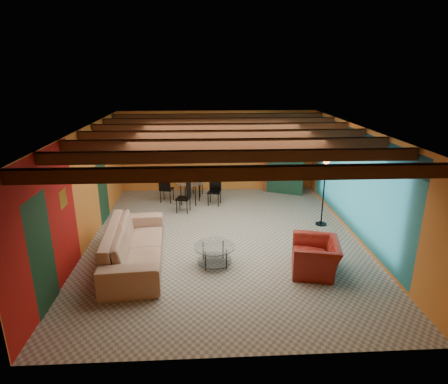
{
  "coord_description": "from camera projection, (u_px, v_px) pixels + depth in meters",
  "views": [
    {
      "loc": [
        -0.48,
        -8.4,
        3.98
      ],
      "look_at": [
        0.0,
        0.2,
        1.15
      ],
      "focal_mm": 29.99,
      "sensor_mm": 36.0,
      "label": 1
    }
  ],
  "objects": [
    {
      "name": "room",
      "position": [
        224.0,
        143.0,
        8.6
      ],
      "size": [
        6.52,
        8.01,
        2.71
      ],
      "color": "gray",
      "rests_on": "ground"
    },
    {
      "name": "sofa",
      "position": [
        135.0,
        245.0,
        7.97
      ],
      "size": [
        1.36,
        2.99,
        0.85
      ],
      "primitive_type": "imported",
      "rotation": [
        0.0,
        0.0,
        1.65
      ],
      "color": "#A07C67",
      "rests_on": "ground"
    },
    {
      "name": "armchair",
      "position": [
        315.0,
        256.0,
        7.64
      ],
      "size": [
        1.12,
        1.22,
        0.69
      ],
      "primitive_type": "imported",
      "rotation": [
        0.0,
        0.0,
        -1.78
      ],
      "color": "maroon",
      "rests_on": "ground"
    },
    {
      "name": "coffee_table",
      "position": [
        215.0,
        255.0,
        7.95
      ],
      "size": [
        0.96,
        0.96,
        0.45
      ],
      "primitive_type": null,
      "rotation": [
        0.0,
        0.0,
        0.1
      ],
      "color": "white",
      "rests_on": "ground"
    },
    {
      "name": "dining_table",
      "position": [
        190.0,
        188.0,
        11.54
      ],
      "size": [
        2.23,
        2.23,
        0.96
      ],
      "primitive_type": null,
      "rotation": [
        0.0,
        0.0,
        -0.24
      ],
      "color": "silver",
      "rests_on": "ground"
    },
    {
      "name": "armoire",
      "position": [
        284.0,
        162.0,
        12.54
      ],
      "size": [
        1.32,
        1.01,
        2.07
      ],
      "primitive_type": "cube",
      "rotation": [
        0.0,
        0.0,
        -0.42
      ],
      "color": "brown",
      "rests_on": "ground"
    },
    {
      "name": "floor_lamp",
      "position": [
        324.0,
        192.0,
        9.79
      ],
      "size": [
        0.47,
        0.47,
        1.86
      ],
      "primitive_type": null,
      "rotation": [
        0.0,
        0.0,
        -0.31
      ],
      "color": "black",
      "rests_on": "ground"
    },
    {
      "name": "ceiling_fan",
      "position": [
        224.0,
        144.0,
        8.5
      ],
      "size": [
        1.5,
        1.5,
        0.44
      ],
      "primitive_type": null,
      "color": "#472614",
      "rests_on": "ceiling"
    },
    {
      "name": "painting",
      "position": [
        191.0,
        143.0,
        12.43
      ],
      "size": [
        1.05,
        0.03,
        0.65
      ],
      "primitive_type": "cube",
      "color": "black",
      "rests_on": "wall_back"
    },
    {
      "name": "potted_plant",
      "position": [
        286.0,
        123.0,
        12.13
      ],
      "size": [
        0.49,
        0.43,
        0.5
      ],
      "primitive_type": "imported",
      "rotation": [
        0.0,
        0.0,
        -0.1
      ],
      "color": "#26661E",
      "rests_on": "armoire"
    },
    {
      "name": "vase",
      "position": [
        190.0,
        171.0,
        11.36
      ],
      "size": [
        0.22,
        0.22,
        0.18
      ],
      "primitive_type": "imported",
      "rotation": [
        0.0,
        0.0,
        -0.36
      ],
      "color": "orange",
      "rests_on": "dining_table"
    }
  ]
}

